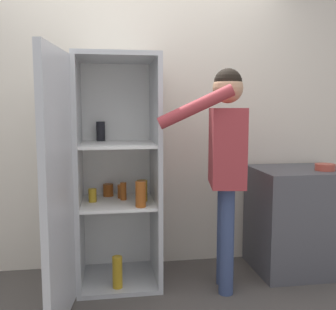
# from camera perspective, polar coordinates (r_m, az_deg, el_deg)

# --- Properties ---
(wall_back) EXTENTS (7.00, 0.06, 2.55)m
(wall_back) POSITION_cam_1_polar(r_m,az_deg,el_deg) (3.47, -4.44, 4.77)
(wall_back) COLOR beige
(wall_back) RESTS_ON ground_plane
(refrigerator) EXTENTS (0.77, 1.26, 1.80)m
(refrigerator) POSITION_cam_1_polar(r_m,az_deg,el_deg) (3.04, -8.94, -2.86)
(refrigerator) COLOR #B7BABC
(refrigerator) RESTS_ON ground_plane
(person) EXTENTS (0.71, 0.56, 1.69)m
(person) POSITION_cam_1_polar(r_m,az_deg,el_deg) (2.97, 8.35, 0.53)
(person) COLOR #384770
(person) RESTS_ON ground_plane
(counter) EXTENTS (0.79, 0.64, 0.89)m
(counter) POSITION_cam_1_polar(r_m,az_deg,el_deg) (3.62, 18.57, -8.84)
(counter) COLOR #4C4C51
(counter) RESTS_ON ground_plane
(bowl) EXTENTS (0.16, 0.16, 0.05)m
(bowl) POSITION_cam_1_polar(r_m,az_deg,el_deg) (3.50, 21.83, -1.64)
(bowl) COLOR #B24738
(bowl) RESTS_ON counter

